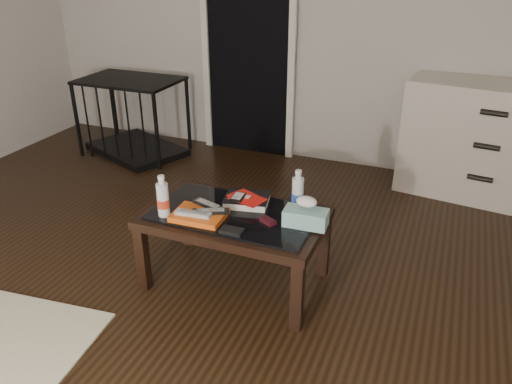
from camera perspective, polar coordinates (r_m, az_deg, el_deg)
ground at (r=2.87m, az=-12.83°, el=-13.15°), size 5.00×5.00×0.00m
doorway at (r=4.66m, az=-0.86°, el=16.70°), size 0.90×0.08×2.07m
coffee_table at (r=2.81m, az=-2.45°, el=-3.49°), size 1.00×0.60×0.46m
dresser at (r=4.22m, az=24.71°, el=5.25°), size 1.25×0.65×0.90m
pet_crate at (r=4.93m, az=-13.67°, el=6.99°), size 1.06×0.90×0.71m
magazines at (r=2.73m, az=-6.50°, el=-2.64°), size 0.29×0.22×0.03m
remote_silver at (r=2.70m, az=-7.20°, el=-2.44°), size 0.20×0.07×0.02m
remote_black_front at (r=2.71m, az=-5.23°, el=-2.20°), size 0.20×0.13×0.02m
remote_black_back at (r=2.79m, az=-5.54°, el=-1.42°), size 0.21×0.11×0.02m
textbook at (r=2.86m, az=-1.05°, el=-0.93°), size 0.29×0.25×0.05m
dvd_mailers at (r=2.84m, az=-1.18°, el=-0.58°), size 0.23×0.20×0.01m
ipod at (r=2.81m, az=-2.08°, el=-0.56°), size 0.07×0.11×0.02m
flip_phone at (r=2.67m, az=1.36°, el=-3.32°), size 0.10×0.08×0.02m
wallet at (r=2.58m, az=-2.77°, el=-4.47°), size 0.12×0.07×0.02m
water_bottle_left at (r=2.74m, az=-10.62°, el=-0.43°), size 0.08×0.08×0.24m
water_bottle_right at (r=2.77m, az=4.79°, el=0.22°), size 0.08×0.08×0.24m
tissue_box at (r=2.64m, az=5.70°, el=-2.93°), size 0.24×0.13×0.09m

